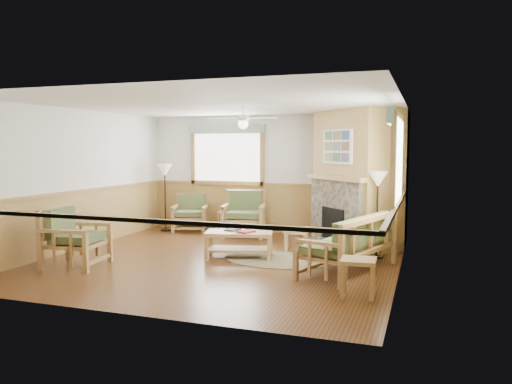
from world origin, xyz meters
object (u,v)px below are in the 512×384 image
(sofa, at_px, (348,243))
(end_table_sofa, at_px, (358,278))
(armchair_back_right, at_px, (244,214))
(armchair_back_left, at_px, (190,213))
(end_table_chairs, at_px, (231,222))
(coffee_table, at_px, (239,244))
(floor_lamp_left, at_px, (165,197))
(floor_lamp_right, at_px, (377,215))
(armchair_left, at_px, (76,237))
(footstool, at_px, (297,240))

(sofa, distance_m, end_table_sofa, 1.33)
(armchair_back_right, bearing_deg, armchair_back_left, 156.70)
(armchair_back_left, height_order, end_table_chairs, armchair_back_left)
(coffee_table, height_order, floor_lamp_left, floor_lamp_left)
(sofa, xyz_separation_m, coffee_table, (-2.00, 0.39, -0.22))
(coffee_table, bearing_deg, floor_lamp_right, 3.92)
(end_table_chairs, bearing_deg, end_table_sofa, -49.19)
(armchair_back_right, xyz_separation_m, armchair_left, (-1.66, -3.51, -0.02))
(coffee_table, xyz_separation_m, floor_lamp_right, (2.33, 0.79, 0.54))
(armchair_back_right, distance_m, armchair_left, 3.88)
(sofa, height_order, armchair_back_right, armchair_back_right)
(armchair_back_left, xyz_separation_m, footstool, (2.90, -1.27, -0.24))
(armchair_back_left, distance_m, end_table_chairs, 1.04)
(coffee_table, height_order, end_table_sofa, end_table_sofa)
(armchair_left, relative_size, end_table_chairs, 1.87)
(sofa, distance_m, end_table_chairs, 4.06)
(armchair_back_right, distance_m, footstool, 1.81)
(floor_lamp_right, bearing_deg, coffee_table, -161.14)
(armchair_left, height_order, footstool, armchair_left)
(armchair_back_left, relative_size, floor_lamp_right, 0.56)
(sofa, bearing_deg, end_table_sofa, 32.49)
(armchair_back_left, bearing_deg, floor_lamp_right, -35.89)
(armchair_back_left, bearing_deg, end_table_chairs, -17.47)
(sofa, height_order, end_table_sofa, sofa)
(sofa, relative_size, floor_lamp_right, 1.28)
(floor_lamp_right, bearing_deg, floor_lamp_left, 165.13)
(armchair_back_left, distance_m, armchair_back_right, 1.46)
(sofa, xyz_separation_m, end_table_chairs, (-3.07, 2.65, -0.20))
(coffee_table, distance_m, floor_lamp_right, 2.52)
(sofa, relative_size, armchair_back_left, 2.29)
(floor_lamp_right, bearing_deg, armchair_back_right, 157.71)
(coffee_table, bearing_deg, floor_lamp_left, 126.62)
(armchair_back_right, xyz_separation_m, coffee_table, (0.66, -2.02, -0.27))
(armchair_back_right, distance_m, floor_lamp_left, 2.04)
(footstool, bearing_deg, armchair_left, -141.49)
(footstool, height_order, floor_lamp_left, floor_lamp_left)
(sofa, xyz_separation_m, footstool, (-1.19, 1.39, -0.26))
(armchair_back_right, height_order, end_table_sofa, armchair_back_right)
(end_table_chairs, xyz_separation_m, floor_lamp_left, (-1.61, -0.14, 0.53))
(armchair_left, distance_m, end_table_chairs, 3.97)
(sofa, relative_size, armchair_back_right, 1.97)
(coffee_table, bearing_deg, end_table_chairs, 100.28)
(floor_lamp_right, bearing_deg, footstool, 172.31)
(armchair_left, xyz_separation_m, footstool, (3.13, 2.49, -0.29))
(end_table_sofa, bearing_deg, armchair_left, 177.83)
(sofa, distance_m, floor_lamp_left, 5.32)
(armchair_back_left, height_order, armchair_back_right, armchair_back_right)
(armchair_back_left, xyz_separation_m, armchair_back_right, (1.44, -0.25, 0.07))
(end_table_sofa, bearing_deg, footstool, 119.65)
(armchair_back_right, bearing_deg, armchair_left, -128.79)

